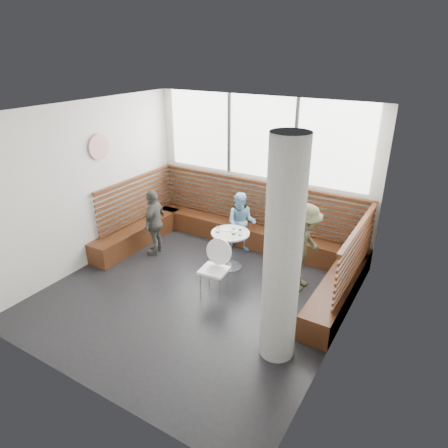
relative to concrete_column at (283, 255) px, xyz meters
The scene contains 15 objects.
room 1.95m from the concrete_column, 161.90° to the left, with size 5.00×5.00×3.20m.
booth 3.24m from the concrete_column, 127.94° to the left, with size 5.00×2.50×1.44m.
concrete_column is the anchor object (origin of this frame).
wall_art 4.48m from the concrete_column, 166.94° to the left, with size 0.50×0.50×0.03m, color white.
cafe_table 2.72m from the concrete_column, 135.70° to the left, with size 0.75×0.75×0.77m.
cafe_chair 2.04m from the concrete_column, 151.25° to the left, with size 0.48×0.47×1.01m.
adult_man 2.00m from the concrete_column, 100.34° to the left, with size 1.05×0.60×1.63m, color #4F5539.
child_back 3.32m from the concrete_column, 128.07° to the left, with size 0.64×0.50×1.31m, color #88C5ED.
child_left 3.88m from the concrete_column, 156.92° to the left, with size 0.83×0.35×1.42m, color #52514A.
plate_near 2.76m from the concrete_column, 136.68° to the left, with size 0.19×0.19×0.01m, color white.
plate_far 2.67m from the concrete_column, 133.33° to the left, with size 0.18×0.18×0.01m, color white.
glass_left 2.71m from the concrete_column, 140.80° to the left, with size 0.07×0.07×0.11m, color white.
glass_mid 2.54m from the concrete_column, 134.82° to the left, with size 0.07×0.07×0.11m, color white.
glass_right 2.48m from the concrete_column, 132.13° to the left, with size 0.07×0.07×0.11m, color white.
menu_card 2.46m from the concrete_column, 137.63° to the left, with size 0.19×0.13×0.00m, color #A5C64C.
Camera 1 is at (3.54, -4.91, 4.10)m, focal length 32.00 mm.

